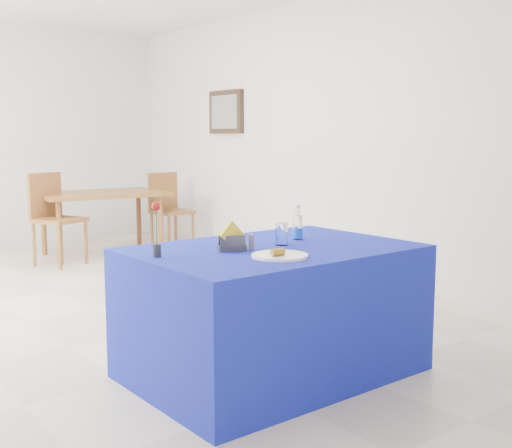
# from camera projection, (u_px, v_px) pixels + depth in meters

# --- Properties ---
(floor) EXTENTS (7.00, 7.00, 0.00)m
(floor) POSITION_uv_depth(u_px,v_px,m) (96.00, 309.00, 5.23)
(floor) COLOR beige
(floor) RESTS_ON ground
(room_shell) EXTENTS (7.00, 7.00, 7.00)m
(room_shell) POSITION_uv_depth(u_px,v_px,m) (89.00, 91.00, 5.00)
(room_shell) COLOR silver
(room_shell) RESTS_ON ground
(picture_frame) EXTENTS (0.06, 0.64, 0.52)m
(picture_frame) POSITION_uv_depth(u_px,v_px,m) (226.00, 112.00, 7.77)
(picture_frame) COLOR black
(picture_frame) RESTS_ON room_shell
(picture_art) EXTENTS (0.02, 0.52, 0.40)m
(picture_art) POSITION_uv_depth(u_px,v_px,m) (224.00, 112.00, 7.76)
(picture_art) COLOR #998C66
(picture_art) RESTS_ON room_shell
(plate) EXTENTS (0.30, 0.30, 0.01)m
(plate) POSITION_uv_depth(u_px,v_px,m) (280.00, 256.00, 3.39)
(plate) COLOR white
(plate) RESTS_ON blue_table
(drinking_glass) EXTENTS (0.07, 0.07, 0.13)m
(drinking_glass) POSITION_uv_depth(u_px,v_px,m) (282.00, 234.00, 3.77)
(drinking_glass) COLOR white
(drinking_glass) RESTS_ON blue_table
(salt_shaker) EXTENTS (0.03, 0.03, 0.08)m
(salt_shaker) POSITION_uv_depth(u_px,v_px,m) (241.00, 240.00, 3.69)
(salt_shaker) COLOR slate
(salt_shaker) RESTS_ON blue_table
(pepper_shaker) EXTENTS (0.03, 0.03, 0.08)m
(pepper_shaker) POSITION_uv_depth(u_px,v_px,m) (251.00, 242.00, 3.63)
(pepper_shaker) COLOR slate
(pepper_shaker) RESTS_ON blue_table
(blue_table) EXTENTS (1.60, 1.10, 0.76)m
(blue_table) POSITION_uv_depth(u_px,v_px,m) (273.00, 311.00, 3.77)
(blue_table) COLOR #101996
(blue_table) RESTS_ON floor
(water_bottle) EXTENTS (0.07, 0.07, 0.21)m
(water_bottle) POSITION_uv_depth(u_px,v_px,m) (298.00, 228.00, 3.98)
(water_bottle) COLOR white
(water_bottle) RESTS_ON blue_table
(napkin_holder) EXTENTS (0.17, 0.11, 0.17)m
(napkin_holder) POSITION_uv_depth(u_px,v_px,m) (232.00, 242.00, 3.57)
(napkin_holder) COLOR #343438
(napkin_holder) RESTS_ON blue_table
(rose_vase) EXTENTS (0.05, 0.05, 0.30)m
(rose_vase) POSITION_uv_depth(u_px,v_px,m) (157.00, 231.00, 3.38)
(rose_vase) COLOR #26262B
(rose_vase) RESTS_ON blue_table
(oak_table) EXTENTS (1.54, 1.09, 0.76)m
(oak_table) POSITION_uv_depth(u_px,v_px,m) (101.00, 198.00, 7.61)
(oak_table) COLOR brown
(oak_table) RESTS_ON floor
(chair_bg_left) EXTENTS (0.59, 0.59, 1.01)m
(chair_bg_left) POSITION_uv_depth(u_px,v_px,m) (53.00, 212.00, 7.02)
(chair_bg_left) COLOR brown
(chair_bg_left) RESTS_ON floor
(chair_bg_right) EXTENTS (0.46, 0.46, 0.96)m
(chair_bg_right) POSITION_uv_depth(u_px,v_px,m) (168.00, 205.00, 8.05)
(chair_bg_right) COLOR brown
(chair_bg_right) RESTS_ON floor
(banana_pieces) EXTENTS (0.08, 0.05, 0.04)m
(banana_pieces) POSITION_uv_depth(u_px,v_px,m) (278.00, 252.00, 3.35)
(banana_pieces) COLOR yellow
(banana_pieces) RESTS_ON plate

